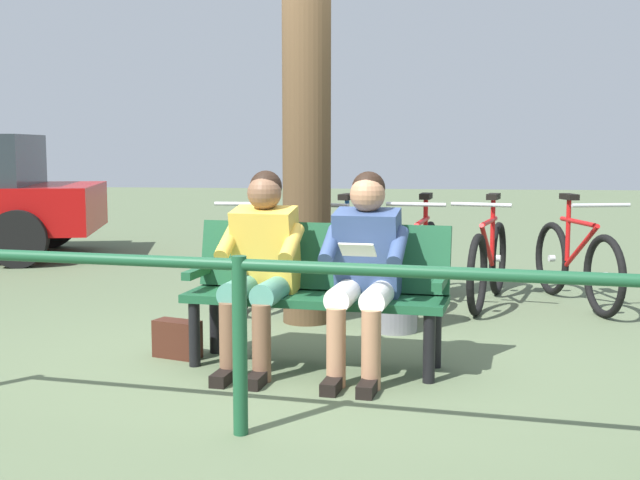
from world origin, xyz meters
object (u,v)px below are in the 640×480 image
(litter_bin, at_px, (395,280))
(person_reading, at_px, (364,263))
(person_companion, at_px, (261,260))
(bicycle_green, at_px, (339,263))
(bicycle_red, at_px, (422,262))
(bicycle_purple, at_px, (488,263))
(bicycle_blue, at_px, (254,261))
(bench, at_px, (318,283))
(handbag, at_px, (177,339))
(bicycle_orange, at_px, (576,263))
(tree_trunk, at_px, (307,58))

(litter_bin, bearing_deg, person_reading, 81.99)
(person_companion, bearing_deg, person_reading, 179.95)
(litter_bin, relative_size, bicycle_green, 0.47)
(person_reading, height_order, bicycle_red, person_reading)
(litter_bin, distance_m, bicycle_purple, 1.35)
(bicycle_blue, bearing_deg, bench, 22.05)
(person_reading, distance_m, handbag, 1.35)
(handbag, height_order, bicycle_green, bicycle_green)
(bicycle_orange, bearing_deg, bicycle_blue, -100.52)
(person_reading, xyz_separation_m, tree_trunk, (0.51, -1.41, 1.33))
(person_companion, height_order, bicycle_red, person_companion)
(tree_trunk, distance_m, bicycle_orange, 2.87)
(litter_bin, xyz_separation_m, bicycle_red, (-0.21, -1.09, -0.02))
(handbag, height_order, tree_trunk, tree_trunk)
(person_reading, relative_size, bicycle_red, 0.72)
(handbag, bearing_deg, litter_bin, -146.67)
(handbag, distance_m, litter_bin, 1.66)
(tree_trunk, height_order, bicycle_blue, tree_trunk)
(bicycle_red, bearing_deg, litter_bin, -2.19)
(tree_trunk, bearing_deg, handbag, 58.98)
(bicycle_orange, height_order, bicycle_red, same)
(person_reading, distance_m, bicycle_red, 2.30)
(bench, relative_size, bicycle_red, 0.99)
(bicycle_orange, bearing_deg, handbag, -68.10)
(tree_trunk, relative_size, bicycle_green, 2.45)
(person_companion, distance_m, bicycle_purple, 2.70)
(bicycle_orange, height_order, bicycle_purple, same)
(person_companion, bearing_deg, tree_trunk, -86.98)
(bicycle_red, distance_m, bicycle_green, 0.71)
(tree_trunk, xyz_separation_m, bicycle_purple, (-1.45, -0.85, -1.63))
(bench, bearing_deg, person_reading, 153.02)
(person_reading, distance_m, bicycle_green, 2.15)
(person_reading, bearing_deg, litter_bin, -89.84)
(handbag, height_order, bicycle_orange, bicycle_orange)
(bench, relative_size, tree_trunk, 0.41)
(handbag, xyz_separation_m, bicycle_blue, (-0.14, -1.90, 0.24))
(bicycle_red, distance_m, bicycle_blue, 1.44)
(bicycle_green, bearing_deg, bicycle_orange, 112.37)
(bench, xyz_separation_m, bicycle_blue, (0.77, -1.95, -0.15))
(bicycle_orange, bearing_deg, bicycle_red, -101.10)
(handbag, bearing_deg, bicycle_blue, -94.35)
(bicycle_red, bearing_deg, bicycle_green, -69.13)
(person_reading, relative_size, tree_trunk, 0.30)
(bicycle_green, bearing_deg, person_companion, 7.75)
(bicycle_green, height_order, bicycle_blue, same)
(handbag, bearing_deg, person_companion, 163.87)
(bench, xyz_separation_m, person_reading, (-0.30, 0.21, 0.16))
(bicycle_red, xyz_separation_m, bicycle_blue, (1.44, 0.09, 0.00))
(bicycle_purple, bearing_deg, bench, -16.01)
(bench, xyz_separation_m, bicycle_green, (0.03, -1.89, -0.15))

